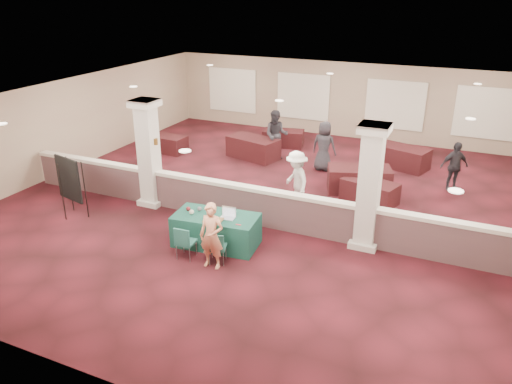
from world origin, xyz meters
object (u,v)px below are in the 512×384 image
at_px(far_table_front_left, 167,144).
at_px(attendee_d, 324,146).
at_px(far_table_back_left, 253,148).
at_px(attendee_a, 276,135).
at_px(attendee_b, 296,180).
at_px(far_table_back_center, 283,138).
at_px(easel_board, 69,180).
at_px(woman, 212,236).
at_px(attendee_c, 454,166).
at_px(conf_chair_main, 217,246).
at_px(far_table_front_right, 369,191).
at_px(far_table_front_center, 359,179).
at_px(near_table, 216,230).
at_px(conf_chair_side, 184,240).
at_px(far_table_back_right, 401,157).

bearing_deg(far_table_front_left, attendee_d, 4.51).
relative_size(far_table_back_left, attendee_a, 1.05).
bearing_deg(attendee_b, attendee_a, 166.20).
bearing_deg(far_table_back_center, attendee_b, -65.28).
bearing_deg(far_table_back_left, attendee_d, -4.20).
distance_m(easel_board, woman, 5.06).
distance_m(easel_board, attendee_c, 11.80).
bearing_deg(conf_chair_main, far_table_front_right, 46.55).
distance_m(far_table_front_center, far_table_back_center, 5.36).
bearing_deg(far_table_front_left, easel_board, -81.43).
relative_size(conf_chair_main, far_table_front_center, 0.41).
distance_m(conf_chair_main, far_table_back_left, 7.95).
bearing_deg(attendee_b, far_table_front_right, 81.64).
bearing_deg(conf_chair_main, far_table_front_center, 53.58).
distance_m(near_table, attendee_c, 8.26).
distance_m(attendee_b, attendee_d, 3.51).
bearing_deg(attendee_b, near_table, -62.77).
relative_size(near_table, conf_chair_side, 2.48).
relative_size(far_table_front_center, far_table_back_right, 1.04).
height_order(near_table, conf_chair_main, near_table).
bearing_deg(far_table_front_right, attendee_d, 134.66).
bearing_deg(far_table_front_left, far_table_front_right, -11.12).
relative_size(woman, far_table_front_left, 1.02).
distance_m(near_table, far_table_back_left, 7.01).
bearing_deg(conf_chair_main, near_table, 101.72).
distance_m(conf_chair_side, easel_board, 4.33).
relative_size(woman, far_table_front_center, 0.82).
bearing_deg(far_table_back_left, attendee_b, -50.27).
distance_m(near_table, conf_chair_side, 1.03).
distance_m(near_table, far_table_back_center, 8.74).
xyz_separation_m(far_table_front_right, far_table_back_right, (0.37, 3.61, 0.05)).
height_order(attendee_c, attendee_d, attendee_d).
bearing_deg(far_table_front_left, near_table, -47.52).
bearing_deg(attendee_b, far_table_back_right, 111.98).
relative_size(far_table_front_right, attendee_c, 1.03).
distance_m(far_table_back_center, attendee_a, 1.75).
xyz_separation_m(far_table_front_center, attendee_c, (2.73, 1.35, 0.41)).
height_order(woman, attendee_c, woman).
xyz_separation_m(conf_chair_side, far_table_back_right, (3.70, 8.91, -0.12)).
bearing_deg(attendee_d, conf_chair_main, 90.20).
height_order(far_table_back_right, attendee_c, attendee_c).
bearing_deg(far_table_front_center, attendee_a, 151.98).
bearing_deg(attendee_a, far_table_back_left, -177.15).
xyz_separation_m(far_table_back_center, attendee_a, (0.33, -1.61, 0.60)).
xyz_separation_m(far_table_front_right, attendee_b, (-1.92, -1.33, 0.54)).
bearing_deg(attendee_d, far_table_back_center, -38.71).
bearing_deg(attendee_b, conf_chair_main, -52.04).
height_order(far_table_front_center, far_table_front_right, far_table_front_center).
distance_m(conf_chair_main, attendee_b, 3.90).
height_order(far_table_back_right, attendee_a, attendee_a).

